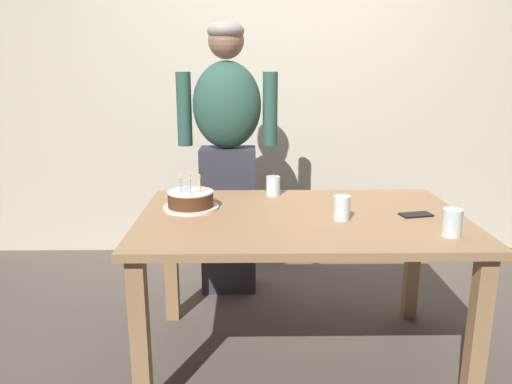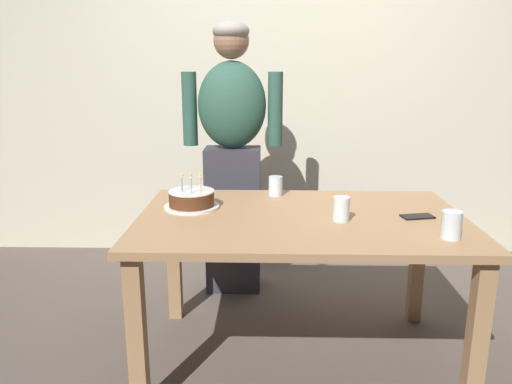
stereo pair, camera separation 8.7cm
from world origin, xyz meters
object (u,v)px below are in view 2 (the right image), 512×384
(water_glass_far, at_px, (452,225))
(water_glass_side, at_px, (341,209))
(cell_phone, at_px, (417,217))
(birthday_cake, at_px, (192,200))
(water_glass_near, at_px, (275,186))
(person_man_bearded, at_px, (233,155))

(water_glass_far, relative_size, water_glass_side, 1.03)
(water_glass_side, xyz_separation_m, cell_phone, (0.36, 0.06, -0.05))
(birthday_cake, height_order, water_glass_side, birthday_cake)
(water_glass_near, distance_m, water_glass_far, 0.96)
(birthday_cake, bearing_deg, water_glass_far, -20.47)
(water_glass_side, relative_size, person_man_bearded, 0.07)
(water_glass_far, xyz_separation_m, person_man_bearded, (-0.95, 1.11, 0.08))
(water_glass_near, height_order, cell_phone, water_glass_near)
(water_glass_far, height_order, person_man_bearded, person_man_bearded)
(water_glass_far, height_order, cell_phone, water_glass_far)
(water_glass_far, xyz_separation_m, cell_phone, (-0.05, 0.28, -0.05))
(water_glass_side, height_order, person_man_bearded, person_man_bearded)
(water_glass_side, bearing_deg, birthday_cake, 164.76)
(water_glass_far, distance_m, water_glass_side, 0.46)
(water_glass_far, xyz_separation_m, water_glass_side, (-0.41, 0.22, -0.00))
(birthday_cake, xyz_separation_m, water_glass_far, (1.10, -0.41, 0.02))
(cell_phone, bearing_deg, person_man_bearded, 125.43)
(birthday_cake, xyz_separation_m, person_man_bearded, (0.15, 0.70, 0.09))
(birthday_cake, distance_m, water_glass_side, 0.72)
(water_glass_side, xyz_separation_m, person_man_bearded, (-0.54, 0.89, 0.08))
(water_glass_near, height_order, water_glass_far, water_glass_far)
(cell_phone, relative_size, person_man_bearded, 0.09)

